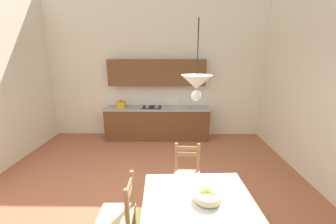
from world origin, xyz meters
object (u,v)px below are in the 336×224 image
at_px(dining_chair_tv_side, 119,215).
at_px(pendant_lamp, 197,83).
at_px(fruit_bowl, 207,196).
at_px(dining_chair_kitchen_side, 187,175).
at_px(dining_table, 198,208).
at_px(kitchen_cabinetry, 157,109).

bearing_deg(dining_chair_tv_side, pendant_lamp, 3.07).
relative_size(dining_chair_tv_side, fruit_bowl, 3.10).
distance_m(dining_chair_tv_side, pendant_lamp, 1.80).
bearing_deg(dining_chair_kitchen_side, fruit_bowl, -82.18).
relative_size(dining_table, fruit_bowl, 4.23).
height_order(kitchen_cabinetry, dining_table, kitchen_cabinetry).
height_order(kitchen_cabinetry, fruit_bowl, kitchen_cabinetry).
bearing_deg(pendant_lamp, dining_chair_tv_side, -176.93).
xyz_separation_m(dining_table, dining_chair_tv_side, (-0.92, 0.08, -0.18)).
xyz_separation_m(dining_table, dining_chair_kitchen_side, (-0.04, 0.96, -0.18)).
bearing_deg(dining_table, kitchen_cabinetry, 100.62).
bearing_deg(dining_chair_tv_side, kitchen_cabinetry, 86.34).
bearing_deg(kitchen_cabinetry, dining_table, -79.38).
distance_m(dining_table, fruit_bowl, 0.22).
bearing_deg(dining_chair_kitchen_side, dining_table, -87.50).
xyz_separation_m(kitchen_cabinetry, dining_table, (0.69, -3.68, -0.23)).
bearing_deg(kitchen_cabinetry, pendant_lamp, -79.73).
relative_size(dining_table, dining_chair_tv_side, 1.36).
bearing_deg(dining_chair_tv_side, dining_table, -4.79).
bearing_deg(fruit_bowl, pendant_lamp, 131.14).
bearing_deg(fruit_bowl, kitchen_cabinetry, 101.93).
height_order(kitchen_cabinetry, dining_chair_tv_side, kitchen_cabinetry).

